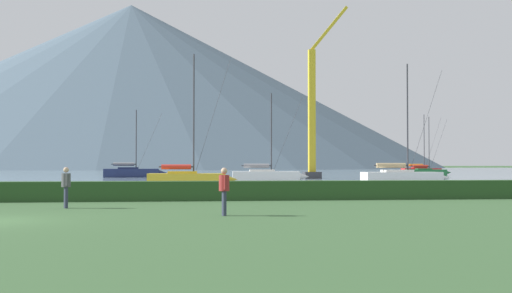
{
  "coord_description": "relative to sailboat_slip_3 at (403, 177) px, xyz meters",
  "views": [
    {
      "loc": [
        5.93,
        -21.39,
        1.79
      ],
      "look_at": [
        16.69,
        63.73,
        4.02
      ],
      "focal_mm": 46.59,
      "sensor_mm": 36.0,
      "label": 1
    }
  ],
  "objects": [
    {
      "name": "harbor_water",
      "position": [
        -25.85,
        102.67,
        -0.65
      ],
      "size": [
        320.0,
        246.0,
        0.0
      ],
      "primitive_type": "cube",
      "color": "gray",
      "rests_on": "ground_plane"
    },
    {
      "name": "hedge_line",
      "position": [
        -25.85,
        -23.33,
        -0.19
      ],
      "size": [
        80.0,
        1.2,
        0.94
      ],
      "primitive_type": "cube",
      "color": "#284C23",
      "rests_on": "ground_plane"
    },
    {
      "name": "sailboat_slip_3",
      "position": [
        0.0,
        0.0,
        0.0
      ],
      "size": [
        7.79,
        2.32,
        10.53
      ],
      "rotation": [
        0.0,
        0.0,
        -0.0
      ],
      "color": "white",
      "rests_on": "harbor_water"
    },
    {
      "name": "sailboat_slip_4",
      "position": [
        18.02,
        39.96,
        -0.09
      ],
      "size": [
        6.84,
        2.46,
        8.86
      ],
      "rotation": [
        0.0,
        0.0,
        -0.08
      ],
      "color": "#236B38",
      "rests_on": "harbor_water"
    },
    {
      "name": "sailboat_slip_5",
      "position": [
        -25.16,
        33.19,
        0.02
      ],
      "size": [
        8.28,
        2.66,
        8.9
      ],
      "rotation": [
        0.0,
        0.0,
        0.03
      ],
      "color": "navy",
      "rests_on": "harbor_water"
    },
    {
      "name": "sailboat_slip_7",
      "position": [
        22.3,
        52.9,
        -0.03
      ],
      "size": [
        7.47,
        2.4,
        10.2
      ],
      "rotation": [
        0.0,
        0.0,
        -0.03
      ],
      "color": "red",
      "rests_on": "harbor_water"
    },
    {
      "name": "sailboat_slip_10",
      "position": [
        -18.62,
        -1.3,
        -0.03
      ],
      "size": [
        7.37,
        2.6,
        10.79
      ],
      "rotation": [
        0.0,
        0.0,
        -0.07
      ],
      "color": "gold",
      "rests_on": "harbor_water"
    },
    {
      "name": "sailboat_slip_11",
      "position": [
        -10.68,
        8.96,
        -0.03
      ],
      "size": [
        7.66,
        2.75,
        8.75
      ],
      "rotation": [
        0.0,
        0.0,
        -0.08
      ],
      "color": "white",
      "rests_on": "harbor_water"
    },
    {
      "name": "person_seated_viewer",
      "position": [
        -18.14,
        -32.94,
        0.32
      ],
      "size": [
        0.36,
        0.57,
        1.65
      ],
      "rotation": [
        0.0,
        0.0,
        0.06
      ],
      "color": "#2D3347",
      "rests_on": "ground_plane"
    },
    {
      "name": "person_standing_walker",
      "position": [
        -24.14,
        -28.32,
        0.32
      ],
      "size": [
        0.36,
        0.55,
        1.65
      ],
      "rotation": [
        0.0,
        0.0,
        0.29
      ],
      "color": "#2D3347",
      "rests_on": "ground_plane"
    },
    {
      "name": "dock_crane",
      "position": [
        -3.01,
        22.97,
        6.38
      ],
      "size": [
        5.53,
        2.0,
        21.1
      ],
      "color": "#333338",
      "rests_on": "ground_plane"
    },
    {
      "name": "distant_hill_west_ridge",
      "position": [
        -40.07,
        271.69,
        39.04
      ],
      "size": [
        294.82,
        294.82,
        79.39
      ],
      "primitive_type": "cone",
      "color": "#4C6070",
      "rests_on": "ground_plane"
    }
  ]
}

